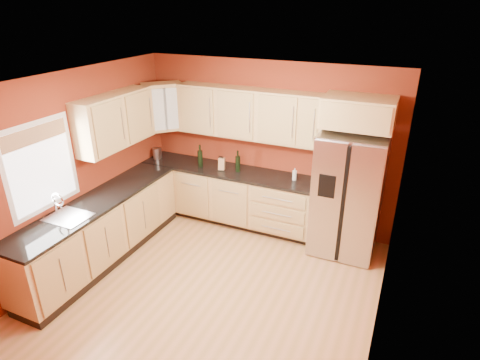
# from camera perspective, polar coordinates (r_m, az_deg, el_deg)

# --- Properties ---
(floor) EXTENTS (4.00, 4.00, 0.00)m
(floor) POSITION_cam_1_polar(r_m,az_deg,el_deg) (5.33, -4.25, -15.19)
(floor) COLOR #A97B41
(floor) RESTS_ON ground
(ceiling) EXTENTS (4.00, 4.00, 0.00)m
(ceiling) POSITION_cam_1_polar(r_m,az_deg,el_deg) (4.20, -5.35, 13.41)
(ceiling) COLOR white
(ceiling) RESTS_ON wall_back
(wall_back) EXTENTS (4.00, 0.04, 2.60)m
(wall_back) POSITION_cam_1_polar(r_m,az_deg,el_deg) (6.30, 3.94, 4.89)
(wall_back) COLOR maroon
(wall_back) RESTS_ON floor
(wall_front) EXTENTS (4.00, 0.04, 2.60)m
(wall_front) POSITION_cam_1_polar(r_m,az_deg,el_deg) (3.31, -22.15, -16.88)
(wall_front) COLOR maroon
(wall_front) RESTS_ON floor
(wall_left) EXTENTS (0.04, 4.00, 2.60)m
(wall_left) POSITION_cam_1_polar(r_m,az_deg,el_deg) (5.78, -22.46, 1.21)
(wall_left) COLOR maroon
(wall_left) RESTS_ON floor
(wall_right) EXTENTS (0.04, 4.00, 2.60)m
(wall_right) POSITION_cam_1_polar(r_m,az_deg,el_deg) (4.16, 20.54, -7.54)
(wall_right) COLOR maroon
(wall_right) RESTS_ON floor
(base_cabinets_back) EXTENTS (2.90, 0.60, 0.88)m
(base_cabinets_back) POSITION_cam_1_polar(r_m,az_deg,el_deg) (6.58, -1.68, -2.33)
(base_cabinets_back) COLOR tan
(base_cabinets_back) RESTS_ON floor
(base_cabinets_left) EXTENTS (0.60, 2.80, 0.88)m
(base_cabinets_left) POSITION_cam_1_polar(r_m,az_deg,el_deg) (5.95, -19.11, -6.88)
(base_cabinets_left) COLOR tan
(base_cabinets_left) RESTS_ON floor
(countertop_back) EXTENTS (2.90, 0.62, 0.04)m
(countertop_back) POSITION_cam_1_polar(r_m,az_deg,el_deg) (6.38, -1.76, 1.33)
(countertop_back) COLOR black
(countertop_back) RESTS_ON base_cabinets_back
(countertop_left) EXTENTS (0.62, 2.80, 0.04)m
(countertop_left) POSITION_cam_1_polar(r_m,az_deg,el_deg) (5.73, -19.65, -2.95)
(countertop_left) COLOR black
(countertop_left) RESTS_ON base_cabinets_left
(upper_cabinets_back) EXTENTS (2.30, 0.33, 0.75)m
(upper_cabinets_back) POSITION_cam_1_polar(r_m,az_deg,el_deg) (6.09, 1.30, 9.41)
(upper_cabinets_back) COLOR tan
(upper_cabinets_back) RESTS_ON wall_back
(upper_cabinets_left) EXTENTS (0.33, 1.35, 0.75)m
(upper_cabinets_left) POSITION_cam_1_polar(r_m,az_deg,el_deg) (6.00, -17.27, 8.10)
(upper_cabinets_left) COLOR tan
(upper_cabinets_left) RESTS_ON wall_left
(corner_upper_cabinet) EXTENTS (0.67, 0.67, 0.75)m
(corner_upper_cabinet) POSITION_cam_1_polar(r_m,az_deg,el_deg) (6.62, -10.87, 10.19)
(corner_upper_cabinet) COLOR tan
(corner_upper_cabinet) RESTS_ON wall_back
(over_fridge_cabinet) EXTENTS (0.92, 0.60, 0.40)m
(over_fridge_cabinet) POSITION_cam_1_polar(r_m,az_deg,el_deg) (5.50, 16.51, 9.24)
(over_fridge_cabinet) COLOR tan
(over_fridge_cabinet) RESTS_ON wall_back
(refrigerator) EXTENTS (0.90, 0.75, 1.78)m
(refrigerator) POSITION_cam_1_polar(r_m,az_deg,el_deg) (5.83, 15.06, -1.99)
(refrigerator) COLOR #ACACB1
(refrigerator) RESTS_ON floor
(window) EXTENTS (0.03, 0.90, 1.00)m
(window) POSITION_cam_1_polar(r_m,az_deg,el_deg) (5.38, -26.43, 1.69)
(window) COLOR white
(window) RESTS_ON wall_left
(sink_faucet) EXTENTS (0.50, 0.42, 0.30)m
(sink_faucet) POSITION_cam_1_polar(r_m,az_deg,el_deg) (5.36, -23.46, -3.50)
(sink_faucet) COLOR silver
(sink_faucet) RESTS_ON countertop_left
(canister_left) EXTENTS (0.13, 0.13, 0.19)m
(canister_left) POSITION_cam_1_polar(r_m,az_deg,el_deg) (6.92, -11.79, 3.71)
(canister_left) COLOR #ACACB1
(canister_left) RESTS_ON countertop_back
(canister_right) EXTENTS (0.13, 0.13, 0.17)m
(canister_right) POSITION_cam_1_polar(r_m,az_deg,el_deg) (6.97, -11.51, 3.78)
(canister_right) COLOR #ACACB1
(canister_right) RESTS_ON countertop_back
(wine_bottle_a) EXTENTS (0.10, 0.10, 0.34)m
(wine_bottle_a) POSITION_cam_1_polar(r_m,az_deg,el_deg) (6.24, -0.32, 2.70)
(wine_bottle_a) COLOR black
(wine_bottle_a) RESTS_ON countertop_back
(wine_bottle_b) EXTENTS (0.10, 0.10, 0.37)m
(wine_bottle_b) POSITION_cam_1_polar(r_m,az_deg,el_deg) (6.46, -5.70, 3.45)
(wine_bottle_b) COLOR black
(wine_bottle_b) RESTS_ON countertop_back
(knife_block) EXTENTS (0.11, 0.11, 0.19)m
(knife_block) POSITION_cam_1_polar(r_m,az_deg,el_deg) (6.34, -2.61, 2.30)
(knife_block) COLOR #AB8153
(knife_block) RESTS_ON countertop_back
(soap_dispenser) EXTENTS (0.07, 0.07, 0.19)m
(soap_dispenser) POSITION_cam_1_polar(r_m,az_deg,el_deg) (6.02, 7.76, 0.82)
(soap_dispenser) COLOR silver
(soap_dispenser) RESTS_ON countertop_back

